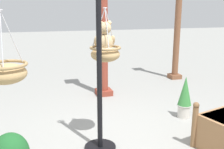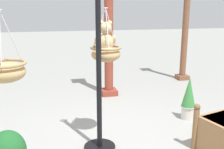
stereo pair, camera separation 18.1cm
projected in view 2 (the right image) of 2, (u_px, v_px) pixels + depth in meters
The scene contains 8 objects.
ground_plane at pixel (116, 147), 3.79m from camera, with size 40.00×40.00×0.00m, color gray.
display_pole_central at pixel (99, 100), 3.58m from camera, with size 0.44×0.44×2.38m.
hanging_basket_with_teddy at pixel (106, 53), 3.70m from camera, with size 0.44×0.44×0.74m.
teddy_bear at pixel (105, 39), 3.68m from camera, with size 0.30×0.26×0.44m.
hanging_basket_left_high at pixel (5, 71), 3.00m from camera, with size 0.48×0.48×0.81m.
greenhouse_pillar_left at pixel (185, 26), 7.05m from camera, with size 0.32×0.32×3.04m.
greenhouse_pillar_right at pixel (109, 31), 5.75m from camera, with size 0.37×0.37×2.98m.
potted_plant_flowering_red at pixel (189, 98), 4.67m from camera, with size 0.25×0.25×0.76m.
Camera 2 is at (-0.85, -3.32, 1.93)m, focal length 42.49 mm.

